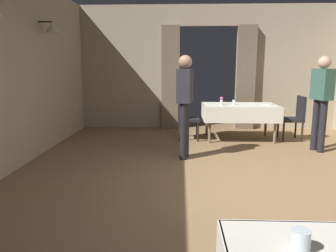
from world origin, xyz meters
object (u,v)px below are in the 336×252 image
object	(u,v)px
dining_table_mid	(240,109)
glass_mid_c	(234,102)
person_waiter_by_doorway	(321,96)
chair_mid_right	(295,116)
plate_mid_b	(268,104)
glass_near_a	(300,241)
flower_vase_mid	(222,101)
person_diner_standing_aside	(185,98)
chair_mid_left	(185,116)

from	to	relation	value
dining_table_mid	glass_mid_c	bearing A→B (deg)	-171.43
person_waiter_by_doorway	chair_mid_right	bearing A→B (deg)	97.28
plate_mid_b	glass_near_a	bearing A→B (deg)	-103.68
dining_table_mid	flower_vase_mid	xyz separation A→B (m)	(-0.41, -0.14, 0.19)
person_waiter_by_doorway	person_diner_standing_aside	xyz separation A→B (m)	(-2.45, -0.55, 0.00)
chair_mid_right	flower_vase_mid	bearing A→B (deg)	-174.29
glass_near_a	chair_mid_right	bearing A→B (deg)	70.77
chair_mid_right	glass_near_a	world-z (taller)	chair_mid_right
chair_mid_right	glass_mid_c	distance (m)	1.32
glass_near_a	flower_vase_mid	distance (m)	5.27
glass_mid_c	person_waiter_by_doorway	size ratio (longest dim) A/B	0.06
glass_near_a	chair_mid_left	bearing A→B (deg)	94.57
flower_vase_mid	person_diner_standing_aside	size ratio (longest dim) A/B	0.10
glass_near_a	plate_mid_b	size ratio (longest dim) A/B	0.43
glass_mid_c	person_waiter_by_doorway	world-z (taller)	person_waiter_by_doorway
dining_table_mid	person_waiter_by_doorway	xyz separation A→B (m)	(1.27, -0.90, 0.37)
dining_table_mid	chair_mid_left	bearing A→B (deg)	-177.37
chair_mid_right	glass_mid_c	world-z (taller)	chair_mid_right
dining_table_mid	chair_mid_left	distance (m)	1.17
dining_table_mid	plate_mid_b	distance (m)	0.60
chair_mid_left	flower_vase_mid	xyz separation A→B (m)	(0.75, -0.09, 0.33)
flower_vase_mid	plate_mid_b	distance (m)	1.01
glass_mid_c	flower_vase_mid	bearing A→B (deg)	-156.48
person_diner_standing_aside	chair_mid_right	bearing A→B (deg)	32.03
chair_mid_right	person_diner_standing_aside	size ratio (longest dim) A/B	0.54
flower_vase_mid	person_waiter_by_doorway	world-z (taller)	person_waiter_by_doorway
chair_mid_left	glass_near_a	xyz separation A→B (m)	(0.43, -5.34, 0.28)
plate_mid_b	chair_mid_right	bearing A→B (deg)	-1.52
person_waiter_by_doorway	plate_mid_b	bearing A→B (deg)	126.44
dining_table_mid	plate_mid_b	xyz separation A→B (m)	(0.59, 0.03, 0.10)
flower_vase_mid	dining_table_mid	bearing A→B (deg)	18.94
plate_mid_b	glass_mid_c	size ratio (longest dim) A/B	2.25
plate_mid_b	person_waiter_by_doorway	size ratio (longest dim) A/B	0.14
dining_table_mid	person_waiter_by_doorway	distance (m)	1.60
dining_table_mid	plate_mid_b	bearing A→B (deg)	3.11
flower_vase_mid	chair_mid_right	bearing A→B (deg)	5.71
glass_mid_c	plate_mid_b	bearing A→B (deg)	4.11
flower_vase_mid	plate_mid_b	world-z (taller)	flower_vase_mid
person_diner_standing_aside	dining_table_mid	bearing A→B (deg)	50.80
glass_mid_c	person_waiter_by_doorway	distance (m)	1.67
glass_mid_c	person_diner_standing_aside	distance (m)	1.78
dining_table_mid	glass_mid_c	size ratio (longest dim) A/B	14.96
chair_mid_left	glass_near_a	world-z (taller)	chair_mid_left
glass_near_a	glass_mid_c	world-z (taller)	glass_mid_c
chair_mid_right	person_waiter_by_doorway	xyz separation A→B (m)	(0.12, -0.91, 0.51)
chair_mid_left	chair_mid_right	size ratio (longest dim) A/B	1.00
flower_vase_mid	person_diner_standing_aside	bearing A→B (deg)	-120.60
plate_mid_b	chair_mid_left	bearing A→B (deg)	-177.21
glass_near_a	plate_mid_b	world-z (taller)	glass_near_a
chair_mid_right	glass_near_a	size ratio (longest dim) A/B	9.26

